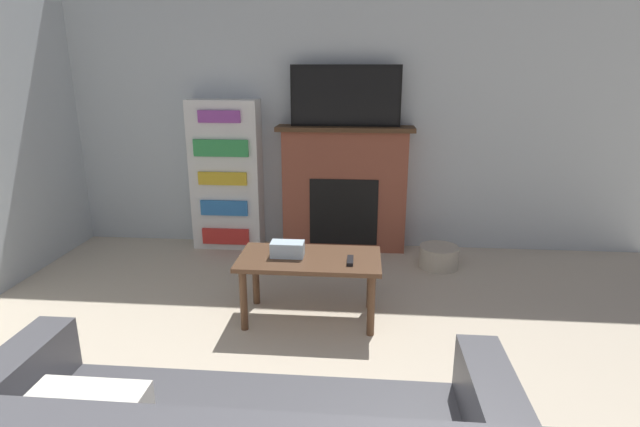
# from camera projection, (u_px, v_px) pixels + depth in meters

# --- Properties ---
(wall_back) EXTENTS (5.84, 0.06, 2.70)m
(wall_back) POSITION_uv_depth(u_px,v_px,m) (331.00, 103.00, 4.54)
(wall_back) COLOR silver
(wall_back) RESTS_ON ground_plane
(fireplace) EXTENTS (1.23, 0.28, 1.16)m
(fireplace) POSITION_uv_depth(u_px,v_px,m) (344.00, 189.00, 4.61)
(fireplace) COLOR brown
(fireplace) RESTS_ON ground_plane
(tv) EXTENTS (0.97, 0.03, 0.53)m
(tv) POSITION_uv_depth(u_px,v_px,m) (346.00, 96.00, 4.35)
(tv) COLOR black
(tv) RESTS_ON fireplace
(coffee_table) EXTENTS (0.95, 0.50, 0.45)m
(coffee_table) POSITION_uv_depth(u_px,v_px,m) (310.00, 266.00, 3.34)
(coffee_table) COLOR brown
(coffee_table) RESTS_ON ground_plane
(tissue_box) EXTENTS (0.22, 0.12, 0.10)m
(tissue_box) POSITION_uv_depth(u_px,v_px,m) (287.00, 249.00, 3.32)
(tissue_box) COLOR silver
(tissue_box) RESTS_ON coffee_table
(remote_control) EXTENTS (0.04, 0.15, 0.02)m
(remote_control) POSITION_uv_depth(u_px,v_px,m) (350.00, 261.00, 3.23)
(remote_control) COLOR black
(remote_control) RESTS_ON coffee_table
(bookshelf) EXTENTS (0.64, 0.29, 1.39)m
(bookshelf) POSITION_uv_depth(u_px,v_px,m) (227.00, 175.00, 4.65)
(bookshelf) COLOR white
(bookshelf) RESTS_ON ground_plane
(storage_basket) EXTENTS (0.33, 0.33, 0.19)m
(storage_basket) POSITION_uv_depth(u_px,v_px,m) (439.00, 257.00, 4.29)
(storage_basket) COLOR #BCB29E
(storage_basket) RESTS_ON ground_plane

